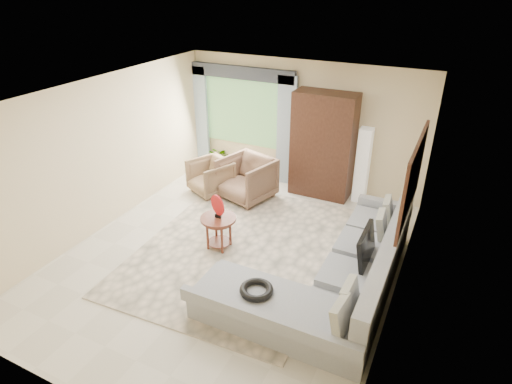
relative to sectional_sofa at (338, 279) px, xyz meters
The scene contains 17 objects.
ground 1.81m from the sectional_sofa, behind, with size 6.00×6.00×0.00m, color silver.
area_rug 1.86m from the sectional_sofa, 166.81° to the left, with size 3.00×4.00×0.02m, color beige.
sectional_sofa is the anchor object (origin of this frame).
tv_screen 0.60m from the sectional_sofa, 48.91° to the left, with size 0.06×0.74×0.48m, color black.
garden_hose 1.29m from the sectional_sofa, 128.47° to the right, with size 0.43×0.43×0.09m, color black.
coffee_table 2.10m from the sectional_sofa, behind, with size 0.58×0.58×0.58m.
red_disc 2.17m from the sectional_sofa, behind, with size 0.34×0.34×0.03m, color red.
armchair_left 3.81m from the sectional_sofa, 149.21° to the left, with size 0.75×0.77×0.70m, color olive.
armchair_right 3.21m from the sectional_sofa, 140.69° to the left, with size 0.92×0.95×0.86m, color brown.
potted_plant 4.76m from the sectional_sofa, 140.53° to the left, with size 0.50×0.43×0.56m, color #999999.
armoire 3.24m from the sectional_sofa, 113.06° to the left, with size 1.20×0.55×2.10m, color black.
floor_lamp 3.03m from the sectional_sofa, 98.33° to the left, with size 0.24×0.24×1.50m, color silver.
window 4.58m from the sectional_sofa, 134.87° to the left, with size 1.80×0.04×1.40m, color #669E59.
curtain_left 5.25m from the sectional_sofa, 143.84° to the left, with size 0.40×0.08×2.30m, color #9EB7CC.
curtain_right 3.80m from the sectional_sofa, 124.27° to the left, with size 0.40×0.08×2.30m, color #9EB7CC.
valance 4.81m from the sectional_sofa, 135.52° to the left, with size 2.40×0.12×0.26m, color #1E232D.
wall_mirror 1.70m from the sectional_sofa, 37.80° to the left, with size 0.05×1.70×1.05m.
Camera 1 is at (2.84, -4.92, 4.08)m, focal length 30.00 mm.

